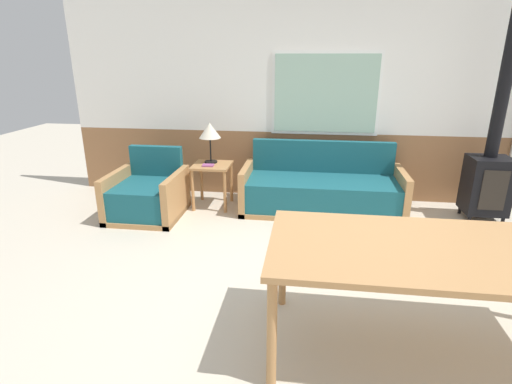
{
  "coord_description": "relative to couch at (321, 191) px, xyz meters",
  "views": [
    {
      "loc": [
        -0.28,
        -2.79,
        1.9
      ],
      "look_at": [
        -0.81,
        1.1,
        0.55
      ],
      "focal_mm": 28.0,
      "sensor_mm": 36.0,
      "label": 1
    }
  ],
  "objects": [
    {
      "name": "side_table",
      "position": [
        -1.41,
        -0.03,
        0.2
      ],
      "size": [
        0.48,
        0.48,
        0.57
      ],
      "color": "#B27F4C",
      "rests_on": "ground_plane"
    },
    {
      "name": "couch",
      "position": [
        0.0,
        0.0,
        0.0
      ],
      "size": [
        2.0,
        0.83,
        0.84
      ],
      "color": "#B27F4C",
      "rests_on": "ground_plane"
    },
    {
      "name": "wall_back",
      "position": [
        0.1,
        0.55,
        1.09
      ],
      "size": [
        7.2,
        0.09,
        2.7
      ],
      "color": "#8E603D",
      "rests_on": "ground_plane"
    },
    {
      "name": "ground_plane",
      "position": [
        0.11,
        -2.08,
        -0.26
      ],
      "size": [
        16.0,
        16.0,
        0.0
      ],
      "primitive_type": "plane",
      "color": "beige"
    },
    {
      "name": "armchair",
      "position": [
        -2.13,
        -0.46,
        -0.01
      ],
      "size": [
        0.84,
        0.87,
        0.8
      ],
      "rotation": [
        0.0,
        0.0,
        0.09
      ],
      "color": "#B27F4C",
      "rests_on": "ground_plane"
    },
    {
      "name": "table_lamp",
      "position": [
        -1.44,
        0.06,
        0.72
      ],
      "size": [
        0.28,
        0.28,
        0.52
      ],
      "color": "black",
      "rests_on": "side_table"
    },
    {
      "name": "book_stack",
      "position": [
        -1.44,
        -0.11,
        0.32
      ],
      "size": [
        0.15,
        0.11,
        0.02
      ],
      "color": "#994C84",
      "rests_on": "side_table"
    },
    {
      "name": "wood_stove",
      "position": [
        1.93,
        -0.02,
        0.43
      ],
      "size": [
        0.46,
        0.42,
        2.49
      ],
      "color": "black",
      "rests_on": "ground_plane"
    },
    {
      "name": "dining_table",
      "position": [
        0.64,
        -2.54,
        0.46
      ],
      "size": [
        2.09,
        0.98,
        0.78
      ],
      "color": "#B27F4C",
      "rests_on": "ground_plane"
    }
  ]
}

